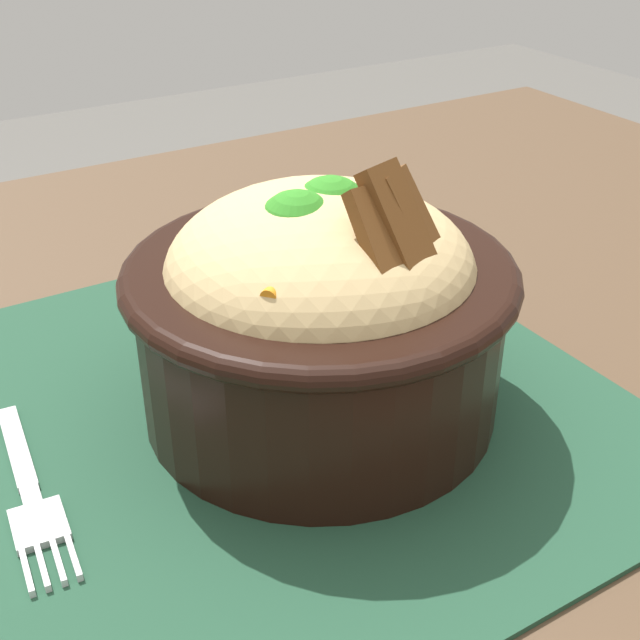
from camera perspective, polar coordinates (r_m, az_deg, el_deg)
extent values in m
cube|color=#4C3826|center=(0.45, -5.43, -7.91)|extent=(1.12, 0.78, 0.03)
cylinder|color=#412F20|center=(1.11, 11.28, -4.92)|extent=(0.04, 0.04, 0.67)
cube|color=#1E422D|center=(0.43, -6.61, -6.87)|extent=(0.39, 0.35, 0.00)
cylinder|color=black|center=(0.41, 0.00, -1.14)|extent=(0.17, 0.17, 0.08)
torus|color=black|center=(0.39, 0.00, 3.17)|extent=(0.19, 0.19, 0.01)
ellipsoid|color=tan|center=(0.39, 0.00, 3.30)|extent=(0.20, 0.20, 0.08)
sphere|color=#2D7D20|center=(0.38, -1.52, 5.91)|extent=(0.04, 0.04, 0.04)
sphere|color=#2D7D20|center=(0.39, 0.73, 6.95)|extent=(0.04, 0.04, 0.04)
sphere|color=#2D7D20|center=(0.40, 0.68, 7.33)|extent=(0.03, 0.03, 0.03)
cylinder|color=orange|center=(0.35, -2.07, 2.76)|extent=(0.03, 0.02, 0.01)
cylinder|color=orange|center=(0.37, 1.78, 5.08)|extent=(0.03, 0.02, 0.01)
cube|color=brown|center=(0.35, 4.49, 5.04)|extent=(0.02, 0.04, 0.05)
cube|color=brown|center=(0.35, 5.64, 5.87)|extent=(0.03, 0.04, 0.05)
cube|color=brown|center=(0.36, 6.42, 6.08)|extent=(0.03, 0.04, 0.05)
cube|color=silver|center=(0.43, -19.72, -8.06)|extent=(0.01, 0.06, 0.00)
cube|color=silver|center=(0.40, -18.87, -11.20)|extent=(0.01, 0.01, 0.00)
cube|color=silver|center=(0.38, -18.39, -12.95)|extent=(0.02, 0.03, 0.00)
cube|color=silver|center=(0.36, -19.11, -15.79)|extent=(0.00, 0.02, 0.00)
cube|color=silver|center=(0.36, -18.17, -15.57)|extent=(0.00, 0.02, 0.00)
cube|color=silver|center=(0.36, -17.19, -15.34)|extent=(0.00, 0.02, 0.00)
cube|color=silver|center=(0.36, -16.25, -15.11)|extent=(0.00, 0.02, 0.00)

